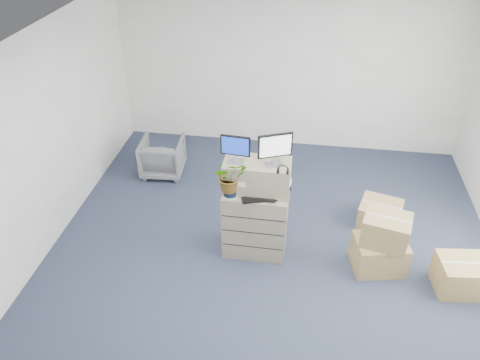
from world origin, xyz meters
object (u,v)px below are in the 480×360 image
Objects in this scene: monitor_left at (235,148)px; potted_plant at (230,180)px; office_chair at (162,155)px; filing_cabinet_lower at (255,221)px; water_bottle at (261,181)px; monitor_right at (275,148)px; keyboard at (259,198)px.

potted_plant is (-0.04, -0.14, -0.37)m from monitor_left.
potted_plant is 2.46m from office_chair.
water_bottle reaches higher than filing_cabinet_lower.
monitor_left is at bearing 128.48° from office_chair.
potted_plant is 0.77× the size of office_chair.
water_bottle is 2.53m from office_chair.
monitor_right is at bearing 136.42° from office_chair.
potted_plant is at bearing 163.34° from keyboard.
keyboard is 0.43m from potted_plant.
monitor_left is 0.58m from water_bottle.
potted_plant reaches higher than water_bottle.
office_chair is at bearing 119.74° from keyboard.
filing_cabinet_lower is 1.39× the size of office_chair.
monitor_left is 0.69m from keyboard.
keyboard is at bearing -0.96° from potted_plant.
keyboard reaches higher than office_chair.
monitor_right is at bearing -18.20° from water_bottle.
filing_cabinet_lower is at bearing -127.98° from water_bottle.
office_chair is at bearing 117.67° from monitor_right.
monitor_right reaches higher than water_bottle.
water_bottle reaches higher than keyboard.
water_bottle is (-0.15, 0.05, -0.52)m from monitor_right.
monitor_right is 0.95× the size of keyboard.
monitor_right reaches higher than monitor_left.
monitor_left is 2.55m from office_chair.
keyboard is 0.83× the size of potted_plant.
water_bottle is 0.38× the size of office_chair.
monitor_left is (-0.26, 0.01, 1.10)m from filing_cabinet_lower.
keyboard is 1.69× the size of water_bottle.
filing_cabinet_lower is at bearing 3.03° from monitor_left.
water_bottle is at bearing 73.82° from keyboard.
monitor_left is 0.87× the size of monitor_right.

